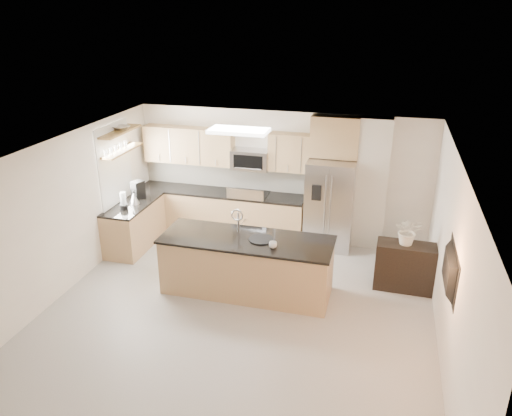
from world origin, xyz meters
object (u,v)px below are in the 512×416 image
(coffee_maker, at_px, (138,190))
(flower_vase, at_px, (409,224))
(microwave, at_px, (251,160))
(credenza, at_px, (406,267))
(refrigerator, at_px, (330,204))
(island, at_px, (247,265))
(cup, at_px, (273,245))
(kettle, at_px, (134,198))
(blender, at_px, (123,202))
(range, at_px, (249,215))
(bowl, at_px, (121,127))
(television, at_px, (445,270))
(platter, at_px, (261,239))

(coffee_maker, bearing_deg, flower_vase, -6.44)
(microwave, xyz_separation_m, credenza, (3.15, -1.50, -1.22))
(refrigerator, xyz_separation_m, island, (-1.10, -2.10, -0.40))
(cup, distance_m, coffee_maker, 3.53)
(island, bearing_deg, flower_vase, 17.32)
(microwave, xyz_separation_m, flower_vase, (3.11, -1.48, -0.44))
(kettle, distance_m, flower_vase, 5.14)
(cup, bearing_deg, microwave, 112.94)
(credenza, xyz_separation_m, flower_vase, (-0.04, 0.02, 0.77))
(refrigerator, relative_size, coffee_maker, 5.03)
(coffee_maker, bearing_deg, blender, -88.16)
(credenza, distance_m, kettle, 5.22)
(range, xyz_separation_m, kettle, (-2.02, -1.08, 0.56))
(credenza, bearing_deg, bowl, 176.52)
(microwave, distance_m, island, 2.60)
(microwave, bearing_deg, coffee_maker, -156.90)
(microwave, height_order, television, microwave)
(cup, bearing_deg, platter, 137.29)
(coffee_maker, bearing_deg, refrigerator, 10.90)
(blender, distance_m, television, 5.85)
(kettle, bearing_deg, platter, -20.55)
(platter, relative_size, bowl, 0.99)
(microwave, relative_size, island, 0.27)
(microwave, height_order, platter, microwave)
(credenza, bearing_deg, refrigerator, 139.65)
(coffee_maker, distance_m, television, 6.08)
(platter, height_order, television, television)
(platter, xyz_separation_m, kettle, (-2.83, 1.06, 0.05))
(kettle, bearing_deg, cup, -22.73)
(microwave, bearing_deg, credenza, -25.41)
(flower_vase, bearing_deg, refrigerator, 137.87)
(bowl, bearing_deg, cup, -23.66)
(island, distance_m, bowl, 3.61)
(credenza, bearing_deg, flower_vase, 160.69)
(television, bearing_deg, coffee_maker, 67.24)
(flower_vase, bearing_deg, island, -162.83)
(credenza, distance_m, cup, 2.40)
(island, distance_m, flower_vase, 2.75)
(range, xyz_separation_m, bowl, (-2.25, -0.92, 1.91))
(bowl, bearing_deg, island, -23.54)
(coffee_maker, xyz_separation_m, bowl, (-0.16, -0.15, 1.30))
(refrigerator, distance_m, flower_vase, 1.98)
(refrigerator, height_order, cup, refrigerator)
(blender, height_order, kettle, blender)
(credenza, bearing_deg, coffee_maker, 174.77)
(range, bearing_deg, kettle, -152.02)
(refrigerator, distance_m, blender, 3.97)
(refrigerator, distance_m, coffee_maker, 3.83)
(range, distance_m, television, 4.78)
(microwave, xyz_separation_m, refrigerator, (1.66, -0.17, -0.74))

